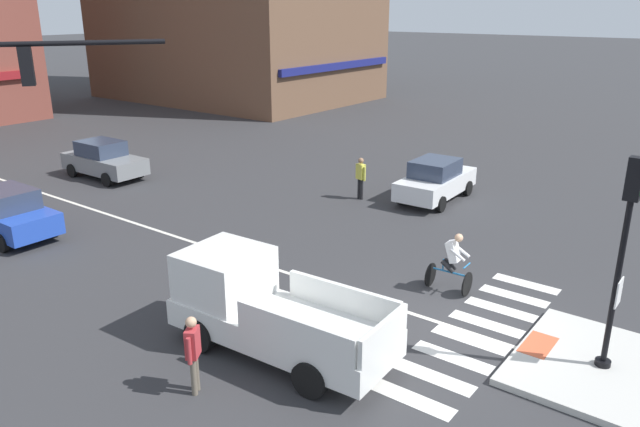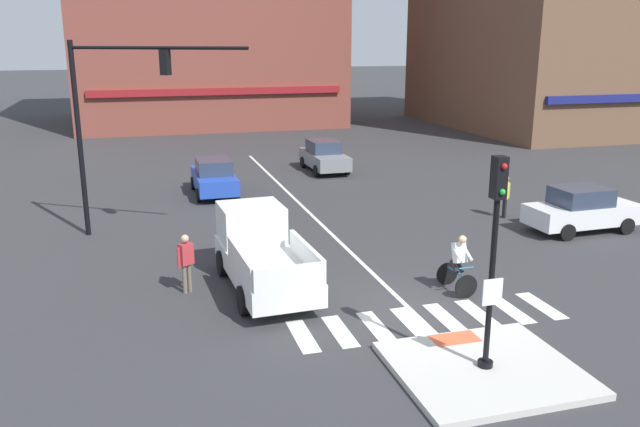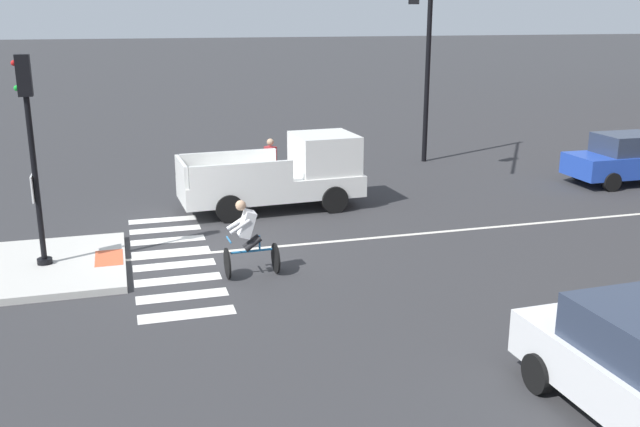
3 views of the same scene
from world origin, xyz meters
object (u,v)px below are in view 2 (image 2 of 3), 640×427
object	(u,v)px
pickup_truck_white_westbound_near	(261,252)
cyclist	(459,262)
traffic_light_mast	(110,109)
signal_pole	(494,244)
car_white_cross_right	(582,210)
car_blue_westbound_distant	(214,177)
pedestrian_at_curb_left	(186,259)
pedestrian_waiting_far_side	(506,193)
car_grey_eastbound_distant	(324,156)

from	to	relation	value
pickup_truck_white_westbound_near	cyclist	size ratio (longest dim) A/B	3.09
traffic_light_mast	signal_pole	bearing A→B (deg)	-58.28
traffic_light_mast	cyclist	bearing A→B (deg)	-41.06
car_white_cross_right	car_blue_westbound_distant	distance (m)	15.40
traffic_light_mast	pickup_truck_white_westbound_near	size ratio (longest dim) A/B	1.31
car_blue_westbound_distant	pickup_truck_white_westbound_near	world-z (taller)	pickup_truck_white_westbound_near
signal_pole	traffic_light_mast	size ratio (longest dim) A/B	0.66
signal_pole	traffic_light_mast	distance (m)	14.33
car_white_cross_right	pedestrian_at_curb_left	distance (m)	14.47
signal_pole	cyclist	xyz separation A→B (m)	(1.57, 4.22, -1.97)
car_white_cross_right	pedestrian_waiting_far_side	bearing A→B (deg)	124.85
pickup_truck_white_westbound_near	cyclist	distance (m)	5.52
cyclist	pedestrian_at_curb_left	size ratio (longest dim) A/B	1.01
car_white_cross_right	cyclist	bearing A→B (deg)	-150.17
car_grey_eastbound_distant	pedestrian_waiting_far_side	bearing A→B (deg)	-68.93
traffic_light_mast	car_white_cross_right	size ratio (longest dim) A/B	1.63
signal_pole	car_blue_westbound_distant	bearing A→B (deg)	100.98
pedestrian_waiting_far_side	signal_pole	bearing A→B (deg)	-123.21
car_blue_westbound_distant	pedestrian_at_curb_left	xyz separation A→B (m)	(-2.18, -11.52, 0.17)
car_grey_eastbound_distant	pickup_truck_white_westbound_near	world-z (taller)	pickup_truck_white_westbound_near
traffic_light_mast	pickup_truck_white_westbound_near	xyz separation A→B (m)	(3.94, -5.81, -3.56)
cyclist	pedestrian_waiting_far_side	bearing A→B (deg)	50.00
car_white_cross_right	car_blue_westbound_distant	world-z (taller)	same
signal_pole	pedestrian_waiting_far_side	distance (m)	12.95
traffic_light_mast	pedestrian_waiting_far_side	size ratio (longest dim) A/B	4.05
signal_pole	car_white_cross_right	xyz separation A→B (m)	(8.69, 8.31, -2.03)
signal_pole	pedestrian_waiting_far_side	xyz separation A→B (m)	(7.02, 10.72, -1.86)
signal_pole	traffic_light_mast	xyz separation A→B (m)	(-7.48, 12.11, 1.70)
signal_pole	cyclist	world-z (taller)	signal_pole
cyclist	car_blue_westbound_distant	bearing A→B (deg)	110.31
cyclist	pedestrian_waiting_far_side	size ratio (longest dim) A/B	1.01
car_grey_eastbound_distant	pedestrian_waiting_far_side	distance (m)	11.64
cyclist	car_white_cross_right	bearing A→B (deg)	29.83
pedestrian_waiting_far_side	car_grey_eastbound_distant	bearing A→B (deg)	111.07
pickup_truck_white_westbound_near	cyclist	xyz separation A→B (m)	(5.11, -2.07, -0.11)
car_blue_westbound_distant	signal_pole	bearing A→B (deg)	-79.02
car_white_cross_right	pedestrian_at_curb_left	bearing A→B (deg)	-171.86
traffic_light_mast	pedestrian_at_curb_left	world-z (taller)	traffic_light_mast
traffic_light_mast	car_blue_westbound_distant	xyz separation A→B (m)	(4.03, 5.67, -3.73)
car_grey_eastbound_distant	pickup_truck_white_westbound_near	distance (m)	16.56
car_white_cross_right	cyclist	xyz separation A→B (m)	(-7.13, -4.09, 0.06)
traffic_light_mast	cyclist	world-z (taller)	traffic_light_mast
traffic_light_mast	pedestrian_at_curb_left	bearing A→B (deg)	-72.38
car_grey_eastbound_distant	pedestrian_waiting_far_side	world-z (taller)	pedestrian_waiting_far_side
traffic_light_mast	car_blue_westbound_distant	world-z (taller)	traffic_light_mast
pickup_truck_white_westbound_near	pedestrian_waiting_far_side	size ratio (longest dim) A/B	3.11
traffic_light_mast	pickup_truck_white_westbound_near	world-z (taller)	traffic_light_mast
car_grey_eastbound_distant	cyclist	bearing A→B (deg)	-94.17
traffic_light_mast	pickup_truck_white_westbound_near	distance (m)	7.87
car_white_cross_right	pedestrian_at_curb_left	world-z (taller)	pedestrian_at_curb_left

